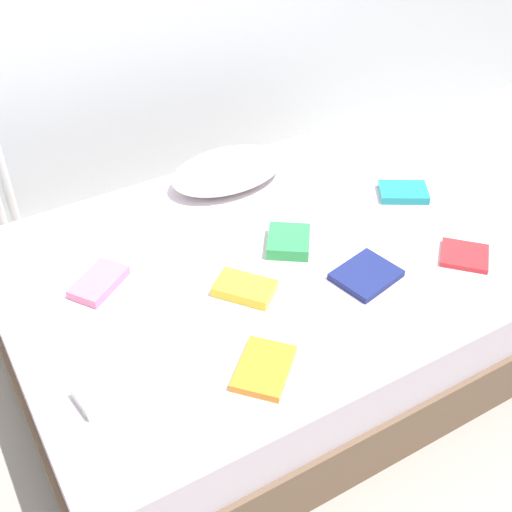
{
  "coord_description": "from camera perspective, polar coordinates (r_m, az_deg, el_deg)",
  "views": [
    {
      "loc": [
        -1.02,
        -1.71,
        2.18
      ],
      "look_at": [
        0.0,
        0.05,
        0.48
      ],
      "focal_mm": 46.96,
      "sensor_mm": 36.0,
      "label": 1
    }
  ],
  "objects": [
    {
      "name": "textbook_yellow",
      "position": [
        2.45,
        -0.98,
        -2.77
      ],
      "size": [
        0.24,
        0.25,
        0.04
      ],
      "primitive_type": "cube",
      "rotation": [
        0.0,
        0.0,
        -0.9
      ],
      "color": "yellow",
      "rests_on": "bed"
    },
    {
      "name": "textbook_navy",
      "position": [
        2.54,
        9.36,
        -1.61
      ],
      "size": [
        0.26,
        0.23,
        0.03
      ],
      "primitive_type": "cube",
      "rotation": [
        0.0,
        0.0,
        0.22
      ],
      "color": "navy",
      "rests_on": "bed"
    },
    {
      "name": "textbook_teal",
      "position": [
        3.01,
        12.44,
        5.33
      ],
      "size": [
        0.25,
        0.23,
        0.04
      ],
      "primitive_type": "cube",
      "rotation": [
        0.0,
        0.0,
        -0.54
      ],
      "color": "teal",
      "rests_on": "bed"
    },
    {
      "name": "textbook_orange",
      "position": [
        2.19,
        0.68,
        -9.54
      ],
      "size": [
        0.28,
        0.27,
        0.03
      ],
      "primitive_type": "cube",
      "rotation": [
        0.0,
        0.0,
        0.75
      ],
      "color": "orange",
      "rests_on": "bed"
    },
    {
      "name": "ground_plane",
      "position": [
        2.95,
        0.49,
        -7.71
      ],
      "size": [
        8.0,
        8.0,
        0.0
      ],
      "primitive_type": "plane",
      "color": "#9E998E"
    },
    {
      "name": "textbook_green",
      "position": [
        2.65,
        2.8,
        1.25
      ],
      "size": [
        0.24,
        0.24,
        0.05
      ],
      "primitive_type": "cube",
      "rotation": [
        0.0,
        0.0,
        0.96
      ],
      "color": "green",
      "rests_on": "bed"
    },
    {
      "name": "textbook_white",
      "position": [
        2.18,
        -12.38,
        -11.01
      ],
      "size": [
        0.22,
        0.15,
        0.04
      ],
      "primitive_type": "cube",
      "rotation": [
        0.0,
        0.0,
        0.13
      ],
      "color": "white",
      "rests_on": "bed"
    },
    {
      "name": "textbook_red",
      "position": [
        2.73,
        17.33,
        0.04
      ],
      "size": [
        0.24,
        0.24,
        0.02
      ],
      "primitive_type": "cube",
      "rotation": [
        0.0,
        0.0,
        -0.8
      ],
      "color": "red",
      "rests_on": "bed"
    },
    {
      "name": "textbook_pink",
      "position": [
        2.54,
        -13.24,
        -2.2
      ],
      "size": [
        0.25,
        0.23,
        0.04
      ],
      "primitive_type": "cube",
      "rotation": [
        0.0,
        0.0,
        0.6
      ],
      "color": "pink",
      "rests_on": "bed"
    },
    {
      "name": "bed",
      "position": [
        2.77,
        0.52,
        -4.27
      ],
      "size": [
        2.0,
        1.5,
        0.5
      ],
      "color": "brown",
      "rests_on": "ground"
    },
    {
      "name": "pillow",
      "position": [
        3.0,
        -2.42,
        7.31
      ],
      "size": [
        0.53,
        0.32,
        0.13
      ],
      "primitive_type": "ellipsoid",
      "color": "white",
      "rests_on": "bed"
    }
  ]
}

